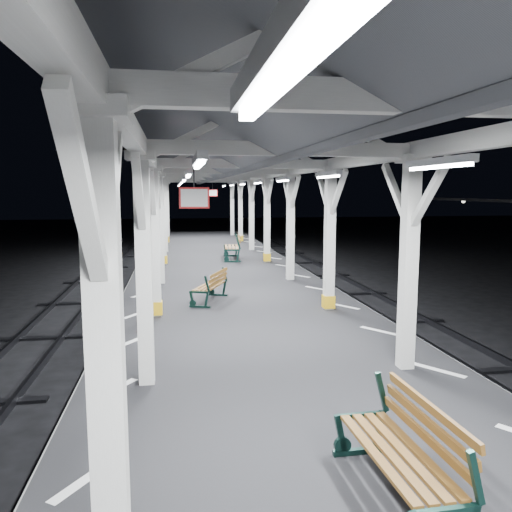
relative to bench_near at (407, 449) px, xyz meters
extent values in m
plane|color=black|center=(-0.46, 5.19, -1.48)|extent=(120.00, 120.00, 0.00)
cube|color=black|center=(-0.46, 5.19, -0.98)|extent=(6.00, 50.00, 1.00)
cube|color=silver|center=(-2.91, 5.19, -0.48)|extent=(1.00, 48.00, 0.01)
cube|color=silver|center=(1.99, 5.19, -0.48)|extent=(1.00, 48.00, 0.01)
cube|color=#2D2D33|center=(-4.91, 5.19, -1.40)|extent=(0.08, 60.00, 0.16)
cube|color=#2D2D33|center=(3.99, 5.19, -1.40)|extent=(0.08, 60.00, 0.16)
cube|color=black|center=(4.54, 5.19, -1.45)|extent=(2.20, 0.22, 0.06)
cube|color=silver|center=(-2.46, -0.81, 1.12)|extent=(0.22, 0.22, 3.20)
cube|color=silver|center=(-2.46, -0.81, 2.78)|extent=(0.40, 0.40, 0.12)
cube|color=silver|center=(-2.46, -0.26, 2.27)|extent=(0.10, 0.99, 0.99)
cube|color=silver|center=(-2.46, -1.36, 2.27)|extent=(0.10, 0.99, 0.99)
cube|color=silver|center=(-2.46, 3.19, 1.12)|extent=(0.22, 0.22, 3.20)
cube|color=silver|center=(-2.46, 3.19, 2.78)|extent=(0.40, 0.40, 0.12)
cube|color=silver|center=(-2.46, 3.74, 2.27)|extent=(0.10, 0.99, 0.99)
cube|color=silver|center=(-2.46, 2.64, 2.27)|extent=(0.10, 0.99, 0.99)
cube|color=silver|center=(-2.46, 7.19, 1.12)|extent=(0.22, 0.22, 3.20)
cube|color=silver|center=(-2.46, 7.19, 2.78)|extent=(0.40, 0.40, 0.12)
cube|color=gold|center=(-2.46, 7.19, -0.30)|extent=(0.26, 0.26, 0.30)
cube|color=silver|center=(-2.46, 7.74, 2.27)|extent=(0.10, 0.99, 0.99)
cube|color=silver|center=(-2.46, 6.64, 2.27)|extent=(0.10, 0.99, 0.99)
cube|color=silver|center=(-2.46, 11.19, 1.12)|extent=(0.22, 0.22, 3.20)
cube|color=silver|center=(-2.46, 11.19, 2.78)|extent=(0.40, 0.40, 0.12)
cube|color=silver|center=(-2.46, 11.74, 2.27)|extent=(0.10, 0.99, 0.99)
cube|color=silver|center=(-2.46, 10.64, 2.27)|extent=(0.10, 0.99, 0.99)
cube|color=silver|center=(-2.46, 15.19, 1.12)|extent=(0.22, 0.22, 3.20)
cube|color=silver|center=(-2.46, 15.19, 2.78)|extent=(0.40, 0.40, 0.12)
cube|color=gold|center=(-2.46, 15.19, -0.30)|extent=(0.26, 0.26, 0.30)
cube|color=silver|center=(-2.46, 15.74, 2.27)|extent=(0.10, 0.99, 0.99)
cube|color=silver|center=(-2.46, 14.64, 2.27)|extent=(0.10, 0.99, 0.99)
cube|color=silver|center=(-2.46, 19.19, 1.12)|extent=(0.22, 0.22, 3.20)
cube|color=silver|center=(-2.46, 19.19, 2.78)|extent=(0.40, 0.40, 0.12)
cube|color=silver|center=(-2.46, 19.74, 2.27)|extent=(0.10, 0.99, 0.99)
cube|color=silver|center=(-2.46, 18.64, 2.27)|extent=(0.10, 0.99, 0.99)
cube|color=silver|center=(-2.46, 23.19, 1.12)|extent=(0.22, 0.22, 3.20)
cube|color=silver|center=(-2.46, 23.19, 2.78)|extent=(0.40, 0.40, 0.12)
cube|color=gold|center=(-2.46, 23.19, -0.30)|extent=(0.26, 0.26, 0.30)
cube|color=silver|center=(-2.46, 23.74, 2.27)|extent=(0.10, 0.99, 0.99)
cube|color=silver|center=(-2.46, 22.64, 2.27)|extent=(0.10, 0.99, 0.99)
cube|color=silver|center=(-2.46, 27.19, 1.12)|extent=(0.22, 0.22, 3.20)
cube|color=silver|center=(-2.46, 27.19, 2.78)|extent=(0.40, 0.40, 0.12)
cube|color=silver|center=(-2.46, 27.74, 2.27)|extent=(0.10, 0.99, 0.99)
cube|color=silver|center=(-2.46, 26.64, 2.27)|extent=(0.10, 0.99, 0.99)
cube|color=silver|center=(1.54, 3.19, 1.12)|extent=(0.22, 0.22, 3.20)
cube|color=silver|center=(1.54, 3.19, 2.78)|extent=(0.40, 0.40, 0.12)
cube|color=silver|center=(1.54, 3.74, 2.27)|extent=(0.10, 0.99, 0.99)
cube|color=silver|center=(1.54, 2.64, 2.27)|extent=(0.10, 0.99, 0.99)
cube|color=silver|center=(1.54, 7.19, 1.12)|extent=(0.22, 0.22, 3.20)
cube|color=silver|center=(1.54, 7.19, 2.78)|extent=(0.40, 0.40, 0.12)
cube|color=gold|center=(1.54, 7.19, -0.30)|extent=(0.26, 0.26, 0.30)
cube|color=silver|center=(1.54, 7.74, 2.27)|extent=(0.10, 0.99, 0.99)
cube|color=silver|center=(1.54, 6.64, 2.27)|extent=(0.10, 0.99, 0.99)
cube|color=silver|center=(1.54, 11.19, 1.12)|extent=(0.22, 0.22, 3.20)
cube|color=silver|center=(1.54, 11.19, 2.78)|extent=(0.40, 0.40, 0.12)
cube|color=silver|center=(1.54, 11.74, 2.27)|extent=(0.10, 0.99, 0.99)
cube|color=silver|center=(1.54, 10.64, 2.27)|extent=(0.10, 0.99, 0.99)
cube|color=silver|center=(1.54, 15.19, 1.12)|extent=(0.22, 0.22, 3.20)
cube|color=silver|center=(1.54, 15.19, 2.78)|extent=(0.40, 0.40, 0.12)
cube|color=gold|center=(1.54, 15.19, -0.30)|extent=(0.26, 0.26, 0.30)
cube|color=silver|center=(1.54, 15.74, 2.27)|extent=(0.10, 0.99, 0.99)
cube|color=silver|center=(1.54, 14.64, 2.27)|extent=(0.10, 0.99, 0.99)
cube|color=silver|center=(1.54, 19.19, 1.12)|extent=(0.22, 0.22, 3.20)
cube|color=silver|center=(1.54, 19.19, 2.78)|extent=(0.40, 0.40, 0.12)
cube|color=silver|center=(1.54, 19.74, 2.27)|extent=(0.10, 0.99, 0.99)
cube|color=silver|center=(1.54, 18.64, 2.27)|extent=(0.10, 0.99, 0.99)
cube|color=silver|center=(1.54, 23.19, 1.12)|extent=(0.22, 0.22, 3.20)
cube|color=silver|center=(1.54, 23.19, 2.78)|extent=(0.40, 0.40, 0.12)
cube|color=gold|center=(1.54, 23.19, -0.30)|extent=(0.26, 0.26, 0.30)
cube|color=silver|center=(1.54, 23.74, 2.27)|extent=(0.10, 0.99, 0.99)
cube|color=silver|center=(1.54, 22.64, 2.27)|extent=(0.10, 0.99, 0.99)
cube|color=silver|center=(1.54, 27.19, 1.12)|extent=(0.22, 0.22, 3.20)
cube|color=silver|center=(1.54, 27.19, 2.78)|extent=(0.40, 0.40, 0.12)
cube|color=silver|center=(1.54, 27.74, 2.27)|extent=(0.10, 0.99, 0.99)
cube|color=silver|center=(1.54, 26.64, 2.27)|extent=(0.10, 0.99, 0.99)
cube|color=silver|center=(-2.46, 5.19, 2.90)|extent=(0.18, 48.00, 0.24)
cube|color=silver|center=(1.54, 5.19, 2.90)|extent=(0.18, 48.00, 0.24)
cube|color=silver|center=(-0.46, -0.81, 2.90)|extent=(4.20, 0.14, 0.20)
cube|color=silver|center=(-0.46, 3.19, 2.90)|extent=(4.20, 0.14, 0.20)
cube|color=silver|center=(-0.46, 7.19, 2.90)|extent=(4.20, 0.14, 0.20)
cube|color=silver|center=(-0.46, 11.19, 2.90)|extent=(4.20, 0.14, 0.20)
cube|color=silver|center=(-0.46, 15.19, 2.90)|extent=(4.20, 0.14, 0.20)
cube|color=silver|center=(-0.46, 19.19, 2.90)|extent=(4.20, 0.14, 0.20)
cube|color=silver|center=(-0.46, 23.19, 2.90)|extent=(4.20, 0.14, 0.20)
cube|color=silver|center=(-0.46, 27.19, 2.90)|extent=(4.20, 0.14, 0.20)
cube|color=silver|center=(-0.46, 5.19, 3.82)|extent=(0.16, 48.00, 0.20)
cube|color=#4C4E54|center=(-1.76, 5.19, 3.44)|extent=(2.80, 49.00, 1.45)
cube|color=#4C4E54|center=(0.84, 5.19, 3.44)|extent=(2.80, 49.00, 1.45)
cube|color=silver|center=(-1.76, -2.81, 2.62)|extent=(0.10, 1.35, 0.08)
cube|color=white|center=(-1.76, -2.81, 2.57)|extent=(0.05, 1.25, 0.05)
cube|color=silver|center=(-1.76, 1.19, 2.62)|extent=(0.10, 1.35, 0.08)
cube|color=white|center=(-1.76, 1.19, 2.57)|extent=(0.05, 1.25, 0.05)
cube|color=silver|center=(-1.76, 5.19, 2.62)|extent=(0.10, 1.35, 0.08)
cube|color=white|center=(-1.76, 5.19, 2.57)|extent=(0.05, 1.25, 0.05)
cube|color=silver|center=(-1.76, 9.19, 2.62)|extent=(0.10, 1.35, 0.08)
cube|color=white|center=(-1.76, 9.19, 2.57)|extent=(0.05, 1.25, 0.05)
cube|color=silver|center=(-1.76, 13.19, 2.62)|extent=(0.10, 1.35, 0.08)
cube|color=white|center=(-1.76, 13.19, 2.57)|extent=(0.05, 1.25, 0.05)
cube|color=silver|center=(-1.76, 17.19, 2.62)|extent=(0.10, 1.35, 0.08)
cube|color=white|center=(-1.76, 17.19, 2.57)|extent=(0.05, 1.25, 0.05)
cube|color=silver|center=(-1.76, 21.19, 2.62)|extent=(0.10, 1.35, 0.08)
cube|color=white|center=(-1.76, 21.19, 2.57)|extent=(0.05, 1.25, 0.05)
cube|color=silver|center=(-1.76, 25.19, 2.62)|extent=(0.10, 1.35, 0.08)
cube|color=white|center=(-1.76, 25.19, 2.57)|extent=(0.05, 1.25, 0.05)
cube|color=silver|center=(0.84, 1.19, 2.62)|extent=(0.10, 1.35, 0.08)
cube|color=white|center=(0.84, 1.19, 2.57)|extent=(0.05, 1.25, 0.05)
cube|color=silver|center=(0.84, 5.19, 2.62)|extent=(0.10, 1.35, 0.08)
cube|color=white|center=(0.84, 5.19, 2.57)|extent=(0.05, 1.25, 0.05)
cube|color=silver|center=(0.84, 9.19, 2.62)|extent=(0.10, 1.35, 0.08)
cube|color=white|center=(0.84, 9.19, 2.57)|extent=(0.05, 1.25, 0.05)
cube|color=silver|center=(0.84, 13.19, 2.62)|extent=(0.10, 1.35, 0.08)
cube|color=white|center=(0.84, 13.19, 2.57)|extent=(0.05, 1.25, 0.05)
cube|color=silver|center=(0.84, 17.19, 2.62)|extent=(0.10, 1.35, 0.08)
cube|color=white|center=(0.84, 17.19, 2.57)|extent=(0.05, 1.25, 0.05)
cube|color=silver|center=(0.84, 21.19, 2.62)|extent=(0.10, 1.35, 0.08)
cube|color=white|center=(0.84, 21.19, 2.57)|extent=(0.05, 1.25, 0.05)
cube|color=silver|center=(0.84, 25.19, 2.62)|extent=(0.10, 1.35, 0.08)
cube|color=white|center=(0.84, 25.19, 2.57)|extent=(0.05, 1.25, 0.05)
cylinder|color=black|center=(-1.69, 4.46, 2.54)|extent=(0.02, 0.02, 0.36)
cube|color=red|center=(-1.69, 4.46, 2.18)|extent=(0.50, 0.03, 0.35)
cube|color=white|center=(-1.69, 4.46, 2.18)|extent=(0.44, 0.04, 0.29)
cylinder|color=black|center=(-0.03, 22.43, 2.54)|extent=(0.02, 0.02, 0.36)
cube|color=red|center=(-0.03, 22.43, 2.18)|extent=(0.50, 0.03, 0.35)
cube|color=white|center=(-0.03, 22.43, 2.18)|extent=(0.44, 0.05, 0.29)
cube|color=black|center=(13.54, 27.19, 0.17)|extent=(0.20, 0.20, 3.30)
sphere|color=silver|center=(13.54, 21.19, 1.74)|extent=(0.20, 0.20, 0.20)
sphere|color=silver|center=(13.54, 27.19, 1.74)|extent=(0.20, 0.20, 0.20)
cube|color=black|center=(0.14, -0.80, 0.19)|extent=(0.16, 0.05, 0.44)
cube|color=black|center=(-0.12, 0.81, -0.45)|extent=(0.61, 0.07, 0.06)
cube|color=black|center=(-0.34, 0.80, -0.25)|extent=(0.16, 0.05, 0.47)
cube|color=black|center=(0.09, 0.81, -0.25)|extent=(0.14, 0.05, 0.47)
cube|color=black|center=(0.11, 0.81, 0.19)|extent=(0.16, 0.05, 0.44)
cube|color=brown|center=(-0.30, -0.01, -0.03)|extent=(0.13, 1.54, 0.04)
cube|color=brown|center=(-0.17, 0.00, -0.03)|extent=(0.13, 1.54, 0.04)
cube|color=brown|center=(-0.04, 0.00, -0.03)|extent=(0.13, 1.54, 0.04)
cube|color=brown|center=(0.10, 0.00, -0.03)|extent=(0.13, 1.54, 0.04)
cube|color=brown|center=(0.17, 0.00, 0.11)|extent=(0.09, 1.54, 0.10)
cube|color=brown|center=(0.19, 0.00, 0.24)|extent=(0.09, 1.54, 0.10)
cube|color=brown|center=(0.21, 0.00, 0.37)|extent=(0.09, 1.54, 0.10)
cube|color=black|center=(-1.47, 7.79, -0.46)|extent=(0.51, 0.25, 0.05)
cube|color=black|center=(-1.65, 7.86, -0.28)|extent=(0.14, 0.09, 0.41)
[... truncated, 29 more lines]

